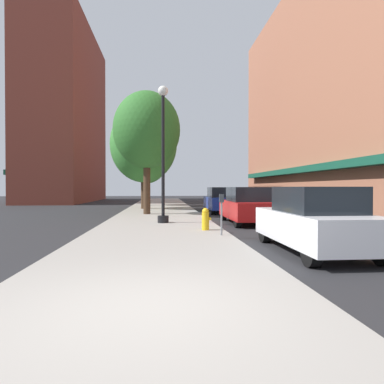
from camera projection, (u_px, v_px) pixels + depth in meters
ground_plane at (220, 212)px, 22.65m from camera, size 90.00×90.00×0.00m
sidewalk_slab at (160, 211)px, 23.30m from camera, size 4.80×50.00×0.12m
building_right_brick at (348, 81)px, 27.45m from camera, size 6.80×40.00×20.38m
building_far_background at (67, 117)px, 40.15m from camera, size 6.80×18.00×19.96m
lamppost at (163, 151)px, 14.76m from camera, size 0.48×0.48×5.90m
fire_hydrant at (206, 219)px, 12.23m from camera, size 0.33×0.26×0.79m
parking_meter_near at (222, 209)px, 10.90m from camera, size 0.14×0.09×1.31m
tree_near at (147, 130)px, 19.64m from camera, size 3.84×3.84×7.04m
tree_mid at (147, 159)px, 29.61m from camera, size 3.77×3.77×6.22m
tree_far at (144, 144)px, 24.64m from camera, size 4.78×4.78×7.39m
car_white at (314, 220)px, 8.66m from camera, size 1.80×4.30×1.66m
car_red at (247, 206)px, 15.54m from camera, size 1.80×4.30×1.66m
car_blue at (221, 200)px, 22.38m from camera, size 1.80×4.30×1.66m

